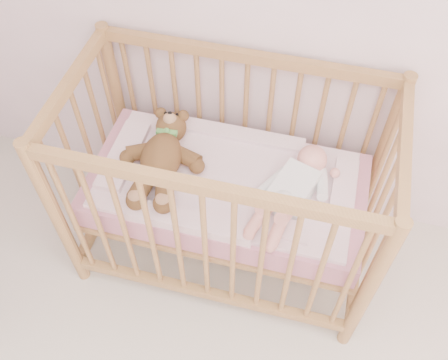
% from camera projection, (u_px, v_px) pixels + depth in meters
% --- Properties ---
extents(crib, '(1.36, 0.76, 1.00)m').
position_uv_depth(crib, '(227.00, 188.00, 2.23)').
color(crib, tan).
rests_on(crib, floor).
extents(mattress, '(1.22, 0.62, 0.13)m').
position_uv_depth(mattress, '(227.00, 190.00, 2.24)').
color(mattress, pink).
rests_on(mattress, crib).
extents(blanket, '(1.10, 0.58, 0.06)m').
position_uv_depth(blanket, '(227.00, 180.00, 2.18)').
color(blanket, '#EEA4B4').
rests_on(blanket, mattress).
extents(baby, '(0.44, 0.64, 0.14)m').
position_uv_depth(baby, '(294.00, 186.00, 2.07)').
color(baby, white).
rests_on(baby, blanket).
extents(teddy_bear, '(0.45, 0.59, 0.15)m').
position_uv_depth(teddy_bear, '(161.00, 158.00, 2.15)').
color(teddy_bear, brown).
rests_on(teddy_bear, blanket).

